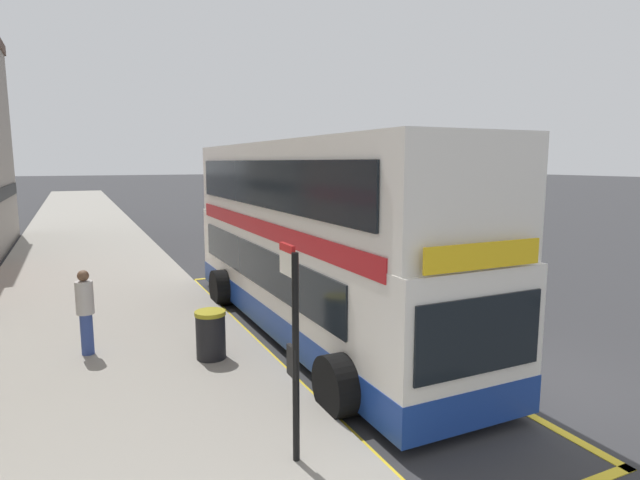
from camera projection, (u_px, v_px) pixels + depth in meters
ground_plane at (186, 216)px, 38.22m from camera, size 260.00×260.00×0.00m
pavement_near at (82, 220)px, 35.24m from camera, size 6.00×76.00×0.14m
double_decker_bus at (312, 245)px, 12.05m from camera, size 3.22×11.20×4.40m
bus_bay_markings at (313, 332)px, 12.19m from camera, size 3.01×13.63×0.01m
bus_stop_sign at (293, 337)px, 6.56m from camera, size 0.09×0.51×2.80m
parked_car_maroon_behind at (284, 221)px, 27.99m from camera, size 2.09×4.20×1.62m
pedestrian_waiting_near_sign at (85, 309)px, 10.31m from camera, size 0.34×0.34×1.72m
litter_bin at (211, 334)px, 10.17m from camera, size 0.60×0.60×0.95m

